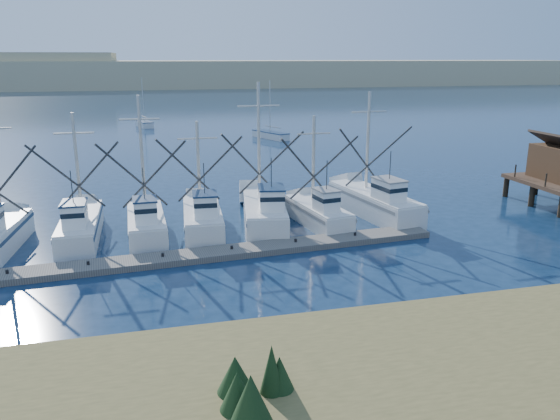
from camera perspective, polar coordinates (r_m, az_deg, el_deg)
The scene contains 6 objects.
ground at distance 28.02m, azimuth 9.23°, elevation -8.18°, with size 500.00×500.00×0.00m, color #0C2038.
floating_dock at distance 32.13m, azimuth -6.80°, elevation -4.56°, with size 27.75×1.85×0.37m, color #65615A.
dune_ridge at distance 233.78m, azimuth -11.73°, elevation 13.80°, with size 360.00×60.00×10.00m, color tan.
trawler_fleet at distance 36.73m, azimuth -6.33°, elevation -0.65°, with size 28.42×9.59×9.63m.
sailboat_near at distance 79.07m, azimuth -0.99°, elevation 7.84°, with size 4.28×6.82×8.10m.
sailboat_far at distance 95.14m, azimuth -13.98°, elevation 8.72°, with size 2.97×5.63×8.10m.
Camera 1 is at (-10.41, -23.47, 11.22)m, focal length 35.00 mm.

